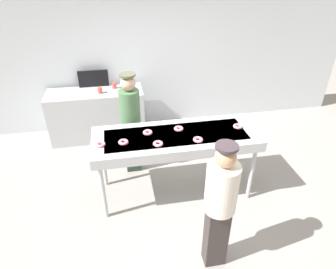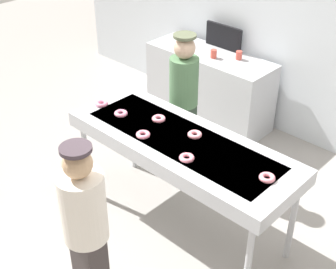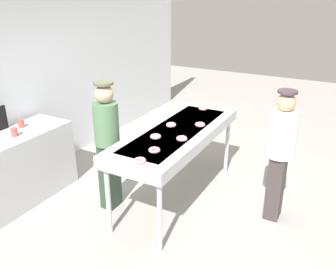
# 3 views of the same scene
# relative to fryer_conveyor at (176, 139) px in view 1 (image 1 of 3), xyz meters

# --- Properties ---
(ground_plane) EXTENTS (16.00, 16.00, 0.00)m
(ground_plane) POSITION_rel_fryer_conveyor_xyz_m (0.00, 0.00, -0.93)
(ground_plane) COLOR #9E9993
(back_wall) EXTENTS (8.00, 0.12, 2.81)m
(back_wall) POSITION_rel_fryer_conveyor_xyz_m (0.00, 2.28, 0.48)
(back_wall) COLOR silver
(back_wall) RESTS_ON ground
(fryer_conveyor) EXTENTS (2.27, 0.83, 1.01)m
(fryer_conveyor) POSITION_rel_fryer_conveyor_xyz_m (0.00, 0.00, 0.00)
(fryer_conveyor) COLOR #B7BABF
(fryer_conveyor) RESTS_ON ground
(strawberry_donut_0) EXTENTS (0.17, 0.17, 0.04)m
(strawberry_donut_0) POSITION_rel_fryer_conveyor_xyz_m (-1.01, -0.09, 0.10)
(strawberry_donut_0) COLOR pink
(strawberry_donut_0) RESTS_ON fryer_conveyor
(strawberry_donut_1) EXTENTS (0.18, 0.18, 0.04)m
(strawberry_donut_1) POSITION_rel_fryer_conveyor_xyz_m (0.25, -0.21, 0.10)
(strawberry_donut_1) COLOR pink
(strawberry_donut_1) RESTS_ON fryer_conveyor
(strawberry_donut_2) EXTENTS (0.17, 0.17, 0.04)m
(strawberry_donut_2) POSITION_rel_fryer_conveyor_xyz_m (0.06, 0.11, 0.10)
(strawberry_donut_2) COLOR pink
(strawberry_donut_2) RESTS_ON fryer_conveyor
(strawberry_donut_3) EXTENTS (0.18, 0.18, 0.04)m
(strawberry_donut_3) POSITION_rel_fryer_conveyor_xyz_m (-0.28, -0.21, 0.10)
(strawberry_donut_3) COLOR pink
(strawberry_donut_3) RESTS_ON fryer_conveyor
(strawberry_donut_4) EXTENTS (0.17, 0.17, 0.04)m
(strawberry_donut_4) POSITION_rel_fryer_conveyor_xyz_m (-0.71, -0.09, 0.10)
(strawberry_donut_4) COLOR pink
(strawberry_donut_4) RESTS_ON fryer_conveyor
(strawberry_donut_5) EXTENTS (0.18, 0.18, 0.04)m
(strawberry_donut_5) POSITION_rel_fryer_conveyor_xyz_m (0.90, 0.02, 0.10)
(strawberry_donut_5) COLOR pink
(strawberry_donut_5) RESTS_ON fryer_conveyor
(strawberry_donut_6) EXTENTS (0.18, 0.18, 0.04)m
(strawberry_donut_6) POSITION_rel_fryer_conveyor_xyz_m (-0.37, 0.09, 0.10)
(strawberry_donut_6) COLOR pink
(strawberry_donut_6) RESTS_ON fryer_conveyor
(worker_baker) EXTENTS (0.31, 0.31, 1.67)m
(worker_baker) POSITION_rel_fryer_conveyor_xyz_m (-0.57, 0.67, 0.00)
(worker_baker) COLOR #28392B
(worker_baker) RESTS_ON ground
(customer_waiting) EXTENTS (0.33, 0.33, 1.64)m
(customer_waiting) POSITION_rel_fryer_conveyor_xyz_m (0.20, -1.26, -0.01)
(customer_waiting) COLOR #393131
(customer_waiting) RESTS_ON ground
(prep_counter) EXTENTS (1.75, 0.62, 0.94)m
(prep_counter) POSITION_rel_fryer_conveyor_xyz_m (-1.14, 1.83, -0.46)
(prep_counter) COLOR #B7BABF
(prep_counter) RESTS_ON ground
(paper_cup_0) EXTENTS (0.08, 0.08, 0.11)m
(paper_cup_0) POSITION_rel_fryer_conveyor_xyz_m (-1.03, 1.76, 0.07)
(paper_cup_0) COLOR #CC4C3F
(paper_cup_0) RESTS_ON prep_counter
(paper_cup_1) EXTENTS (0.08, 0.08, 0.11)m
(paper_cup_1) POSITION_rel_fryer_conveyor_xyz_m (-0.77, 1.94, 0.07)
(paper_cup_1) COLOR #CC4C3F
(paper_cup_1) RESTS_ON prep_counter
(menu_display) EXTENTS (0.55, 0.04, 0.31)m
(menu_display) POSITION_rel_fryer_conveyor_xyz_m (-1.14, 2.10, 0.17)
(menu_display) COLOR black
(menu_display) RESTS_ON prep_counter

